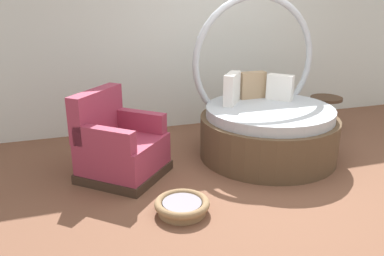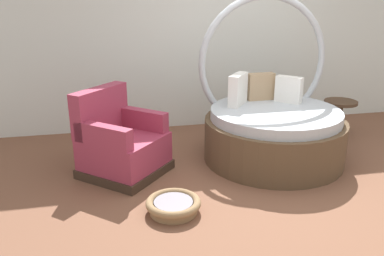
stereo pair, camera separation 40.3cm
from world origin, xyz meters
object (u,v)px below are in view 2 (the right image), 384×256
(red_armchair, at_px, (120,145))
(side_table, at_px, (340,107))
(round_daybed, at_px, (272,126))
(pet_basket, at_px, (173,205))

(red_armchair, distance_m, side_table, 3.04)
(round_daybed, bearing_deg, red_armchair, -178.16)
(red_armchair, bearing_deg, pet_basket, -66.39)
(round_daybed, bearing_deg, pet_basket, -143.24)
(pet_basket, bearing_deg, round_daybed, 36.76)
(side_table, bearing_deg, round_daybed, -158.04)
(red_armchair, bearing_deg, side_table, 10.19)
(round_daybed, relative_size, pet_basket, 3.77)
(round_daybed, xyz_separation_m, pet_basket, (-1.38, -1.03, -0.33))
(round_daybed, height_order, side_table, round_daybed)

